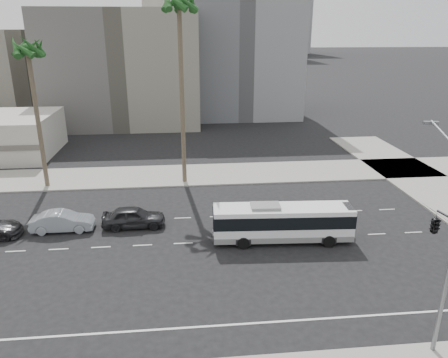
{
  "coord_description": "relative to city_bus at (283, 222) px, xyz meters",
  "views": [
    {
      "loc": [
        -2.77,
        -28.21,
        15.05
      ],
      "look_at": [
        0.45,
        4.0,
        3.56
      ],
      "focal_mm": 33.93,
      "sensor_mm": 36.0,
      "label": 1
    }
  ],
  "objects": [
    {
      "name": "car_a",
      "position": [
        -11.31,
        3.54,
        -0.71
      ],
      "size": [
        2.06,
        4.99,
        1.69
      ],
      "primitive_type": "imported",
      "rotation": [
        0.0,
        0.0,
        1.58
      ],
      "color": "#252528",
      "rests_on": "ground"
    },
    {
      "name": "car_b",
      "position": [
        -16.81,
        3.4,
        -0.76
      ],
      "size": [
        1.76,
        4.85,
        1.59
      ],
      "primitive_type": "imported",
      "rotation": [
        0.0,
        0.0,
        1.59
      ],
      "color": "#8E959D",
      "rests_on": "ground"
    },
    {
      "name": "highrise_far",
      "position": [
        65.6,
        260.28,
        28.45
      ],
      "size": [
        22.0,
        22.0,
        60.0
      ],
      "primitive_type": "cube",
      "color": "slate",
      "rests_on": "ground"
    },
    {
      "name": "midrise_beige_west",
      "position": [
        -16.4,
        45.28,
        7.45
      ],
      "size": [
        24.0,
        18.0,
        18.0
      ],
      "primitive_type": "cube",
      "color": "#605E58",
      "rests_on": "ground"
    },
    {
      "name": "city_bus",
      "position": [
        0.0,
        0.0,
        0.0
      ],
      "size": [
        10.42,
        2.89,
        2.96
      ],
      "rotation": [
        0.0,
        0.0,
        -0.06
      ],
      "color": "white",
      "rests_on": "ground"
    },
    {
      "name": "sidewalk_north",
      "position": [
        -4.4,
        15.78,
        -1.48
      ],
      "size": [
        120.0,
        7.0,
        0.15
      ],
      "primitive_type": "cube",
      "color": "gray",
      "rests_on": "ground"
    },
    {
      "name": "traffic_signal",
      "position": [
        5.72,
        -9.69,
        3.78
      ],
      "size": [
        2.97,
        4.0,
        6.4
      ],
      "rotation": [
        0.0,
        0.0,
        0.16
      ],
      "color": "#262628",
      "rests_on": "ground"
    },
    {
      "name": "ground",
      "position": [
        -4.4,
        0.28,
        -1.55
      ],
      "size": [
        700.0,
        700.0,
        0.0
      ],
      "primitive_type": "plane",
      "color": "black",
      "rests_on": "ground"
    },
    {
      "name": "midrise_gray_center",
      "position": [
        3.6,
        52.28,
        11.45
      ],
      "size": [
        20.0,
        20.0,
        26.0
      ],
      "primitive_type": "cube",
      "color": "slate",
      "rests_on": "ground"
    },
    {
      "name": "palm_mid",
      "position": [
        -20.95,
        13.71,
        11.47
      ],
      "size": [
        4.68,
        4.68,
        14.48
      ],
      "rotation": [
        0.0,
        0.0,
        0.12
      ],
      "color": "brown",
      "rests_on": "ground"
    },
    {
      "name": "palm_near",
      "position": [
        -7.12,
        13.63,
        15.27
      ],
      "size": [
        5.52,
        5.52,
        18.57
      ],
      "rotation": [
        0.0,
        0.0,
        -0.18
      ],
      "color": "brown",
      "rests_on": "ground"
    }
  ]
}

